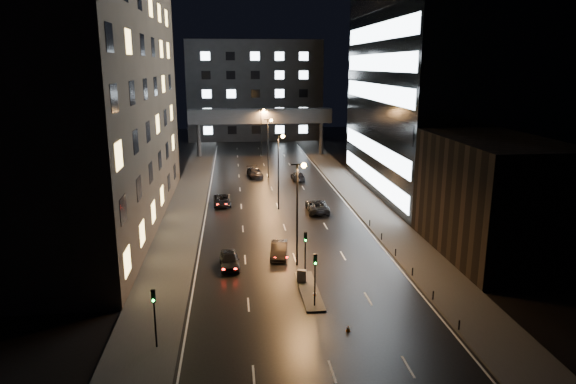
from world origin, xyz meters
name	(u,v)px	position (x,y,z in m)	size (l,w,h in m)	color
ground	(272,189)	(0.00, 40.00, 0.00)	(160.00, 160.00, 0.00)	black
sidewalk_left	(189,198)	(-12.50, 35.00, 0.07)	(5.00, 110.00, 0.15)	#383533
sidewalk_right	(357,194)	(12.50, 35.00, 0.07)	(5.00, 110.00, 0.15)	#383533
building_left	(84,56)	(-22.50, 24.00, 20.00)	(15.00, 48.00, 40.00)	#2D2319
building_right_low	(493,198)	(20.00, 9.00, 6.00)	(10.00, 18.00, 12.00)	black
building_right_glass	(445,40)	(25.00, 36.00, 22.50)	(20.00, 36.00, 45.00)	black
building_far	(254,90)	(0.00, 98.00, 12.50)	(34.00, 14.00, 25.00)	#333335
skybridge	(260,117)	(0.00, 70.00, 8.34)	(30.00, 3.00, 10.00)	#333335
median_island	(309,290)	(0.30, 2.00, 0.07)	(1.60, 8.00, 0.15)	#383533
traffic_signal_near	(305,247)	(0.30, 4.49, 3.09)	(0.28, 0.34, 4.40)	black
traffic_signal_far	(315,271)	(0.30, -1.01, 3.09)	(0.28, 0.34, 4.40)	black
traffic_signal_corner	(154,310)	(-11.50, -6.01, 2.94)	(0.28, 0.34, 4.40)	black
bollard_row	(404,262)	(10.20, 6.50, 0.45)	(0.12, 25.12, 0.90)	black
streetlight_near	(299,201)	(0.16, 8.00, 6.50)	(1.45, 0.50, 10.15)	black
streetlight_mid_a	(280,162)	(0.16, 28.00, 6.50)	(1.45, 0.50, 10.15)	black
streetlight_mid_b	(269,140)	(0.16, 48.00, 6.50)	(1.45, 0.50, 10.15)	black
streetlight_far	(262,127)	(0.16, 68.00, 6.50)	(1.45, 0.50, 10.15)	black
car_away_a	(229,260)	(-6.54, 8.05, 0.77)	(1.81, 4.51, 1.54)	black
car_away_b	(279,250)	(-1.54, 10.43, 0.75)	(1.60, 4.58, 1.51)	black
car_away_c	(222,200)	(-7.61, 30.82, 0.70)	(2.33, 5.04, 1.40)	black
car_away_d	(255,173)	(-2.28, 48.74, 0.80)	(2.23, 5.49, 1.59)	black
car_toward_a	(317,206)	(4.98, 26.18, 0.82)	(2.71, 5.87, 1.63)	black
car_toward_b	(298,176)	(4.83, 45.39, 0.72)	(2.01, 4.94, 1.43)	black
utility_cabinet	(302,276)	(-0.10, 3.80, 0.69)	(0.81, 0.46, 1.07)	#515154
cone_a	(315,294)	(0.60, 0.87, 0.25)	(0.38, 0.38, 0.50)	#E54F0C
cone_b	(348,328)	(2.14, -5.08, 0.24)	(0.33, 0.33, 0.48)	orange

